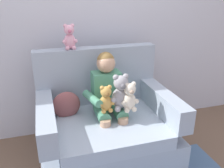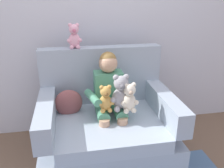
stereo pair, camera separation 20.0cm
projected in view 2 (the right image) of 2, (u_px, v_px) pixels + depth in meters
name	position (u px, v px, depth m)	size (l,w,h in m)	color
ground_plane	(108.00, 158.00, 2.34)	(8.00, 8.00, 0.00)	brown
back_wall	(96.00, 15.00, 2.50)	(6.00, 0.10, 2.60)	silver
armchair	(107.00, 127.00, 2.27)	(1.20, 0.91, 1.03)	#9EADBC
seated_child	(110.00, 93.00, 2.17)	(0.45, 0.39, 0.82)	#4C9370
plush_honey	(106.00, 99.00, 2.03)	(0.14, 0.12, 0.24)	gold
plush_cream	(129.00, 98.00, 2.02)	(0.16, 0.13, 0.26)	silver
plush_grey	(121.00, 93.00, 2.05)	(0.19, 0.16, 0.33)	#9E9EA3
plush_pink_on_backrest	(74.00, 37.00, 2.23)	(0.14, 0.11, 0.24)	#EAA8BC
throw_pillow	(69.00, 103.00, 2.23)	(0.26, 0.12, 0.26)	#8C4C4C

